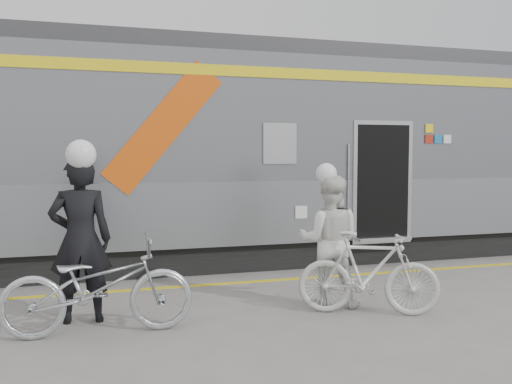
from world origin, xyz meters
name	(u,v)px	position (x,y,z in m)	size (l,w,h in m)	color
ground	(304,321)	(0.00, 0.00, 0.00)	(90.00, 90.00, 0.00)	slate
train	(246,155)	(0.41, 4.19, 2.05)	(24.00, 3.17, 4.10)	black
safety_strip	(255,281)	(0.00, 2.15, 0.00)	(24.00, 0.12, 0.01)	yellow
man	(80,240)	(-2.64, 0.74, 1.02)	(0.74, 0.49, 2.04)	black
bicycle_left	(98,286)	(-2.44, 0.19, 0.56)	(0.75, 2.14, 1.12)	#B1B5B9
woman	(330,240)	(0.60, 0.57, 0.89)	(0.87, 0.68, 1.78)	white
bicycle_right	(368,273)	(0.90, 0.02, 0.54)	(0.51, 1.80, 1.08)	beige
helmet_man	(78,141)	(-2.64, 0.74, 2.22)	(0.35, 0.35, 0.35)	white
helmet_woman	(330,165)	(0.60, 0.57, 1.93)	(0.29, 0.29, 0.29)	white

